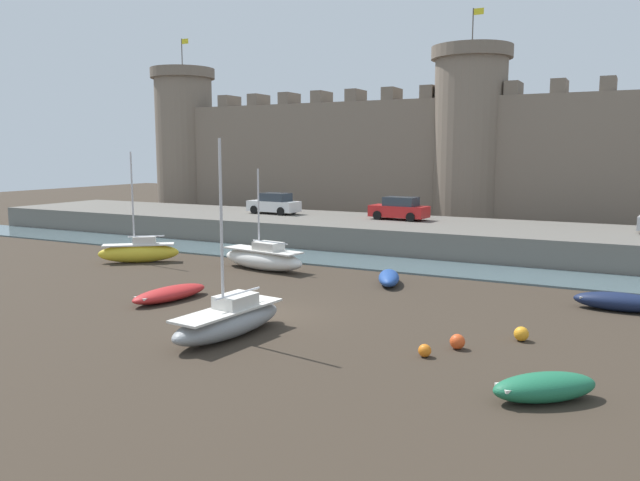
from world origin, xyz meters
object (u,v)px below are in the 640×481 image
Objects in this scene: sailboat_midflat_left at (229,320)px; rowboat_midflat_right at (545,387)px; rowboat_foreground_centre at (170,293)px; mooring_buoy_near_channel at (521,334)px; rowboat_foreground_right at (389,277)px; mooring_buoy_off_centre at (457,342)px; sailboat_foreground_left at (263,258)px; rowboat_near_channel_right at (620,301)px; mooring_buoy_mid_mud at (425,351)px; car_quay_centre_east at (399,209)px; sailboat_near_channel_left at (139,251)px; car_quay_centre_west at (274,204)px.

rowboat_midflat_right is at bearing -5.21° from sailboat_midflat_left.
rowboat_foreground_centre reaches higher than mooring_buoy_near_channel.
rowboat_foreground_right reaches higher than mooring_buoy_off_centre.
sailboat_midflat_left is 13.71× the size of mooring_buoy_near_channel.
sailboat_foreground_left is at bearing 116.93° from sailboat_midflat_left.
sailboat_foreground_left is (-17.82, 0.97, 0.26)m from rowboat_near_channel_right.
mooring_buoy_mid_mud is (12.52, -10.21, -0.45)m from sailboat_foreground_left.
mooring_buoy_off_centre is (-1.72, -1.88, -0.00)m from mooring_buoy_near_channel.
mooring_buoy_mid_mud is 0.10× the size of car_quay_centre_east.
rowboat_near_channel_right is at bearing -3.11° from sailboat_foreground_left.
rowboat_midflat_right is 10.73m from sailboat_midflat_left.
car_quay_centre_east is (3.15, 13.05, 1.81)m from sailboat_foreground_left.
rowboat_foreground_right is 6.15× the size of mooring_buoy_near_channel.
rowboat_foreground_centre is at bearing -88.21° from sailboat_foreground_left.
rowboat_foreground_centre is 1.13× the size of rowboat_near_channel_right.
sailboat_midflat_left is 1.07× the size of sailboat_near_channel_left.
mooring_buoy_mid_mud is at bearing -10.27° from rowboat_foreground_centre.
rowboat_near_channel_right is 1.15× the size of rowboat_foreground_right.
car_quay_centre_west reaches higher than mooring_buoy_near_channel.
mooring_buoy_mid_mud is at bearing -39.21° from sailboat_foreground_left.
sailboat_near_channel_left reaches higher than rowboat_near_channel_right.
sailboat_near_channel_left is 7.87m from sailboat_foreground_left.
rowboat_near_channel_right is 10.66m from mooring_buoy_mid_mud.
car_quay_centre_west is at bearing 117.99° from sailboat_midflat_left.
car_quay_centre_east is at bearing 136.29° from rowboat_near_channel_right.
mooring_buoy_near_channel is (22.70, -5.70, -0.40)m from sailboat_near_channel_left.
sailboat_near_channel_left is (-24.13, 10.83, 0.26)m from rowboat_midflat_right.
sailboat_midflat_left is at bearing -155.82° from mooring_buoy_near_channel.
rowboat_foreground_centre is at bearing 169.73° from mooring_buoy_mid_mud.
rowboat_midflat_right reaches higher than mooring_buoy_near_channel.
car_quay_centre_west reaches higher than rowboat_foreground_right.
sailboat_foreground_left is 13.56× the size of mooring_buoy_mid_mud.
rowboat_midflat_right reaches higher than mooring_buoy_off_centre.
mooring_buoy_mid_mud is at bearing -68.08° from car_quay_centre_east.
mooring_buoy_off_centre is 29.67m from car_quay_centre_west.
rowboat_midflat_right is at bearing -74.39° from mooring_buoy_near_channel.
mooring_buoy_off_centre is (20.98, -7.58, -0.40)m from sailboat_near_channel_left.
sailboat_foreground_left is (-0.25, 7.99, 0.33)m from rowboat_foreground_centre.
rowboat_midflat_right reaches higher than rowboat_foreground_right.
rowboat_midflat_right is 0.95× the size of rowboat_foreground_right.
sailboat_midflat_left is at bearing -163.19° from mooring_buoy_off_centre.
sailboat_midflat_left is 1.64× the size of car_quay_centre_west.
rowboat_midflat_right is 5.33m from mooring_buoy_near_channel.
sailboat_near_channel_left reaches higher than mooring_buoy_off_centre.
car_quay_centre_east is (2.91, 21.04, 2.14)m from rowboat_foreground_centre.
sailboat_midflat_left is (-10.68, 0.97, 0.21)m from rowboat_midflat_right.
mooring_buoy_off_centre is at bearing 134.18° from rowboat_midflat_right.
rowboat_foreground_centre is at bearing -134.36° from rowboat_foreground_right.
car_quay_centre_west reaches higher than mooring_buoy_mid_mud.
rowboat_foreground_centre is 10.39m from sailboat_near_channel_left.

